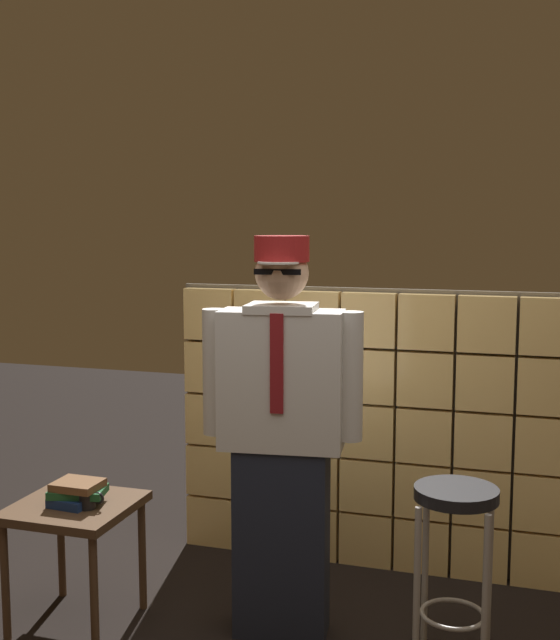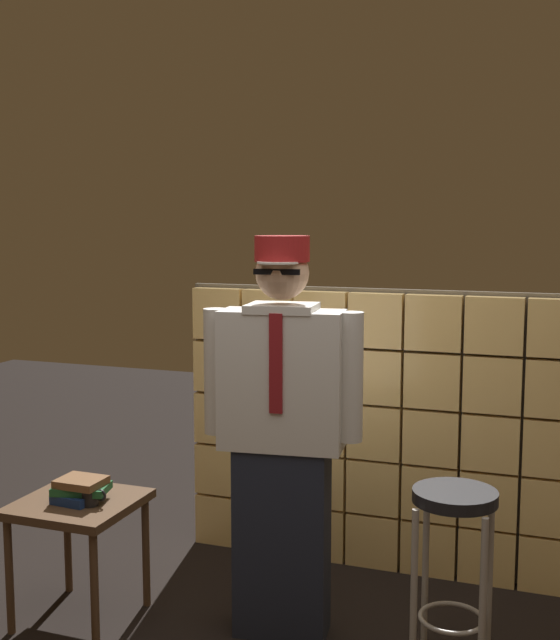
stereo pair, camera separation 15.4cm
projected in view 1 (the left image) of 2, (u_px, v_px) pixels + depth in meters
The scene contains 6 objects.
glass_block_wall at pixel (368, 431), 4.24m from camera, with size 2.10×0.10×1.51m.
standing_person at pixel (282, 431), 3.50m from camera, with size 0.71×0.33×1.77m.
bar_stool at pixel (455, 534), 3.26m from camera, with size 0.34×0.34×0.77m.
side_table at pixel (75, 520), 3.63m from camera, with size 0.52×0.52×0.57m.
book_stack at pixel (77, 492), 3.59m from camera, with size 0.27×0.21×0.11m.
coffee_mug at pixel (87, 498), 3.54m from camera, with size 0.13×0.08×0.09m.
Camera 1 is at (0.79, -2.74, 1.84)m, focal length 45.11 mm.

